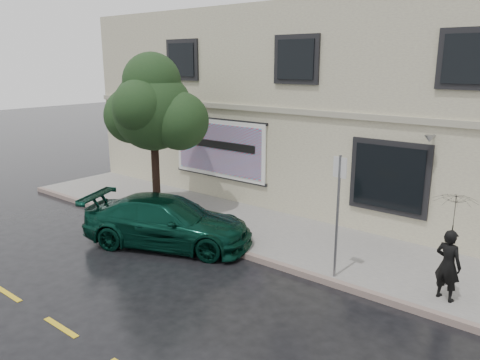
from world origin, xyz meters
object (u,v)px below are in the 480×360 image
Objects in this scene: car at (168,222)px; fire_hydrant at (180,217)px; street_tree at (153,111)px; pedestrian at (448,265)px.

car is 7.03× the size of fire_hydrant.
car is at bearing -64.18° from fire_hydrant.
fire_hydrant is at bearing -19.30° from street_tree.
street_tree is at bearing 158.06° from fire_hydrant.
car is 3.07× the size of pedestrian.
pedestrian is 0.33× the size of street_tree.
pedestrian is (7.22, 1.37, 0.23)m from car.
street_tree is 6.90× the size of fire_hydrant.
pedestrian is at bearing -102.05° from car.
car is 3.98m from street_tree.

